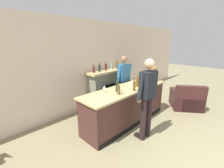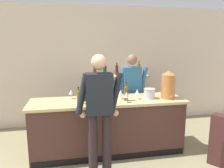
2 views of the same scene
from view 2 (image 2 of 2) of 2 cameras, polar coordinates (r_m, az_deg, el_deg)
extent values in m
cube|color=beige|center=(5.16, -6.71, 4.55)|extent=(12.00, 0.07, 2.75)
cube|color=#482925|center=(3.94, -1.03, -11.18)|extent=(2.60, 0.68, 0.91)
cube|color=tan|center=(3.79, -1.06, -4.46)|extent=(2.67, 0.75, 0.04)
cube|color=black|center=(3.82, -0.07, -18.78)|extent=(2.55, 0.01, 0.10)
cube|color=gray|center=(5.16, 1.18, -4.56)|extent=(1.22, 0.44, 1.13)
cube|color=black|center=(4.98, 1.73, -6.85)|extent=(0.67, 0.02, 0.72)
cube|color=tan|center=(5.01, 1.25, 1.99)|extent=(1.38, 0.52, 0.07)
cylinder|color=#53222A|center=(4.91, -4.50, 3.28)|extent=(0.08, 0.08, 0.18)
cylinder|color=#53222A|center=(4.90, -4.52, 4.71)|extent=(0.03, 0.03, 0.06)
cylinder|color=#1B3525|center=(4.94, -1.87, 3.52)|extent=(0.08, 0.08, 0.21)
cylinder|color=#1B3525|center=(4.93, -1.88, 5.17)|extent=(0.03, 0.03, 0.07)
cylinder|color=#521A17|center=(4.99, 1.27, 3.58)|extent=(0.07, 0.07, 0.21)
cylinder|color=#521A17|center=(4.98, 1.27, 5.19)|extent=(0.03, 0.03, 0.07)
cylinder|color=#9EB2B4|center=(5.05, 4.03, 3.69)|extent=(0.07, 0.07, 0.22)
cylinder|color=#9EB2B4|center=(5.03, 4.05, 5.35)|extent=(0.03, 0.03, 0.07)
cylinder|color=brown|center=(5.13, 7.02, 3.83)|extent=(0.08, 0.08, 0.23)
cylinder|color=brown|center=(5.11, 7.06, 5.57)|extent=(0.03, 0.03, 0.08)
cube|color=#3F1F20|center=(4.29, 26.85, -13.03)|extent=(0.76, 0.64, 0.57)
cylinder|color=black|center=(3.24, -1.33, -15.78)|extent=(0.13, 0.13, 0.97)
cylinder|color=black|center=(3.22, -5.00, -15.97)|extent=(0.13, 0.13, 0.97)
cube|color=black|center=(2.96, -3.32, -2.53)|extent=(0.37, 0.23, 0.56)
cylinder|color=black|center=(3.01, 1.01, -2.30)|extent=(0.20, 0.08, 0.57)
sphere|color=tan|center=(3.11, 0.93, -7.60)|extent=(0.09, 0.09, 0.09)
cylinder|color=black|center=(2.97, -7.78, -2.59)|extent=(0.20, 0.08, 0.57)
sphere|color=tan|center=(3.07, -7.64, -7.96)|extent=(0.09, 0.09, 0.09)
sphere|color=tan|center=(2.89, -3.41, 5.77)|extent=(0.21, 0.21, 0.21)
cylinder|color=#40354B|center=(4.62, 3.83, -7.76)|extent=(0.13, 0.13, 0.92)
cube|color=black|center=(4.71, 3.92, -12.95)|extent=(0.12, 0.25, 0.07)
cylinder|color=#40354B|center=(4.66, 6.26, -7.63)|extent=(0.13, 0.13, 0.92)
cube|color=black|center=(4.75, 6.35, -12.79)|extent=(0.12, 0.25, 0.07)
cube|color=teal|center=(4.47, 5.21, 1.13)|extent=(0.37, 0.24, 0.52)
cylinder|color=teal|center=(4.41, 2.33, 0.77)|extent=(0.20, 0.08, 0.57)
sphere|color=#93684E|center=(4.45, 2.34, -3.07)|extent=(0.09, 0.09, 0.09)
cylinder|color=teal|center=(4.50, 8.12, 0.89)|extent=(0.20, 0.08, 0.57)
sphere|color=#93684E|center=(4.55, 8.08, -2.88)|extent=(0.09, 0.09, 0.09)
sphere|color=#93684E|center=(4.41, 5.30, 6.38)|extent=(0.21, 0.21, 0.21)
cylinder|color=#BB6E39|center=(3.96, 14.47, -0.67)|extent=(0.24, 0.24, 0.42)
cone|color=#BB6E39|center=(3.92, 14.64, 2.86)|extent=(0.25, 0.25, 0.07)
cylinder|color=#B29333|center=(3.87, 15.25, -3.13)|extent=(0.02, 0.04, 0.02)
cylinder|color=silver|center=(3.92, 9.74, -2.54)|extent=(0.19, 0.19, 0.16)
cylinder|color=silver|center=(3.90, 9.78, -1.28)|extent=(0.20, 0.20, 0.01)
cylinder|color=brown|center=(3.72, 3.67, -2.70)|extent=(0.07, 0.07, 0.22)
sphere|color=brown|center=(3.70, 3.69, -1.05)|extent=(0.07, 0.07, 0.07)
cylinder|color=brown|center=(3.69, 3.70, -0.41)|extent=(0.03, 0.03, 0.08)
cylinder|color=black|center=(3.68, 3.71, 0.33)|extent=(0.03, 0.03, 0.01)
cylinder|color=brown|center=(3.51, -1.11, -3.51)|extent=(0.06, 0.06, 0.22)
sphere|color=brown|center=(3.48, -1.12, -1.78)|extent=(0.06, 0.06, 0.06)
cylinder|color=brown|center=(3.47, -1.12, -1.10)|extent=(0.03, 0.03, 0.08)
cylinder|color=black|center=(3.46, -1.13, -0.32)|extent=(0.03, 0.03, 0.01)
cylinder|color=brown|center=(4.32, 13.40, -1.11)|extent=(0.08, 0.08, 0.21)
sphere|color=brown|center=(4.30, 13.46, 0.24)|extent=(0.07, 0.07, 0.07)
cylinder|color=brown|center=(4.30, 13.48, 0.78)|extent=(0.03, 0.03, 0.08)
cylinder|color=black|center=(4.29, 13.51, 1.39)|extent=(0.03, 0.03, 0.01)
cylinder|color=#173525|center=(3.70, -7.11, -2.70)|extent=(0.07, 0.07, 0.23)
sphere|color=#173525|center=(3.68, -7.15, -0.93)|extent=(0.06, 0.06, 0.06)
cylinder|color=#173525|center=(3.67, -7.17, -0.23)|extent=(0.03, 0.03, 0.09)
cylinder|color=black|center=(3.66, -7.19, 0.56)|extent=(0.03, 0.03, 0.01)
cylinder|color=brown|center=(3.56, -8.66, -3.66)|extent=(0.07, 0.07, 0.19)
sphere|color=brown|center=(3.54, -8.70, -2.18)|extent=(0.06, 0.06, 0.06)
cylinder|color=brown|center=(3.53, -8.72, -1.59)|extent=(0.03, 0.03, 0.07)
cylinder|color=black|center=(3.52, -8.74, -0.91)|extent=(0.03, 0.03, 0.01)
cylinder|color=silver|center=(3.63, 3.74, -4.76)|extent=(0.07, 0.07, 0.01)
cylinder|color=silver|center=(3.62, 3.75, -4.11)|extent=(0.01, 0.01, 0.08)
cone|color=silver|center=(3.60, 3.76, -2.81)|extent=(0.09, 0.09, 0.09)
cylinder|color=silver|center=(3.86, 6.56, -3.87)|extent=(0.07, 0.07, 0.01)
cylinder|color=silver|center=(3.85, 6.58, -3.19)|extent=(0.01, 0.01, 0.09)
cone|color=silver|center=(3.83, 6.61, -1.93)|extent=(0.07, 0.07, 0.09)
cylinder|color=silver|center=(3.91, -10.60, -3.79)|extent=(0.06, 0.06, 0.01)
cylinder|color=silver|center=(3.90, -10.63, -3.15)|extent=(0.01, 0.01, 0.08)
cone|color=silver|center=(3.88, -10.67, -2.02)|extent=(0.08, 0.08, 0.08)
cylinder|color=silver|center=(3.84, 2.31, -3.89)|extent=(0.07, 0.07, 0.01)
cylinder|color=silver|center=(3.83, 2.32, -3.25)|extent=(0.01, 0.01, 0.08)
cone|color=silver|center=(3.81, 2.33, -2.01)|extent=(0.07, 0.07, 0.09)
camera|label=1|loc=(2.63, -71.89, 7.11)|focal=24.00mm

